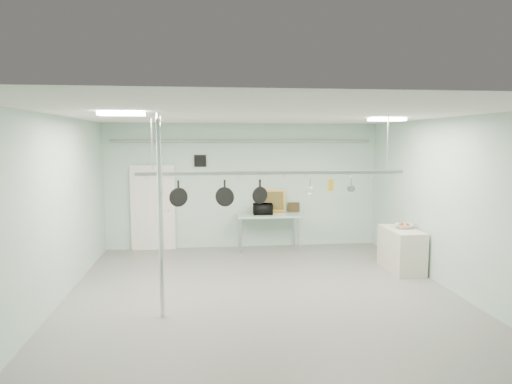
{
  "coord_description": "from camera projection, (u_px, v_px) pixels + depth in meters",
  "views": [
    {
      "loc": [
        -1.04,
        -7.68,
        2.79
      ],
      "look_at": [
        -0.02,
        1.0,
        1.78
      ],
      "focal_mm": 32.0,
      "sensor_mm": 36.0,
      "label": 1
    }
  ],
  "objects": [
    {
      "name": "ceiling",
      "position": [
        264.0,
        116.0,
        7.65
      ],
      "size": [
        7.0,
        8.0,
        0.02
      ],
      "primitive_type": "cube",
      "color": "silver",
      "rests_on": "back_wall"
    },
    {
      "name": "chrome_pole",
      "position": [
        160.0,
        217.0,
        7.05
      ],
      "size": [
        0.08,
        0.08,
        3.2
      ],
      "primitive_type": "cylinder",
      "color": "silver",
      "rests_on": "floor"
    },
    {
      "name": "back_wall",
      "position": [
        243.0,
        186.0,
        11.77
      ],
      "size": [
        7.0,
        0.02,
        3.2
      ],
      "primitive_type": "cube",
      "color": "#9DBCAD",
      "rests_on": "floor"
    },
    {
      "name": "grater",
      "position": [
        331.0,
        185.0,
        8.24
      ],
      "size": [
        0.1,
        0.04,
        0.23
      ],
      "primitive_type": null,
      "rotation": [
        0.0,
        0.0,
        -0.25
      ],
      "color": "orange",
      "rests_on": "pot_rack"
    },
    {
      "name": "prep_table",
      "position": [
        268.0,
        217.0,
        11.55
      ],
      "size": [
        1.6,
        0.7,
        0.91
      ],
      "color": "#A8C5B3",
      "rests_on": "floor"
    },
    {
      "name": "floor",
      "position": [
        264.0,
        299.0,
        8.02
      ],
      "size": [
        8.0,
        8.0,
        0.0
      ],
      "primitive_type": "plane",
      "color": "gray",
      "rests_on": "ground"
    },
    {
      "name": "fruit_bowl",
      "position": [
        404.0,
        226.0,
        9.74
      ],
      "size": [
        0.46,
        0.46,
        0.09
      ],
      "primitive_type": "imported",
      "rotation": [
        0.0,
        0.0,
        -0.26
      ],
      "color": "silver",
      "rests_on": "side_cabinet"
    },
    {
      "name": "whisk",
      "position": [
        310.0,
        187.0,
        8.2
      ],
      "size": [
        0.17,
        0.17,
        0.29
      ],
      "primitive_type": null,
      "rotation": [
        0.0,
        0.0,
        0.17
      ],
      "color": "#A3A3A8",
      "rests_on": "pot_rack"
    },
    {
      "name": "skillet_left",
      "position": [
        178.0,
        193.0,
        7.93
      ],
      "size": [
        0.33,
        0.18,
        0.44
      ],
      "primitive_type": null,
      "rotation": [
        0.0,
        0.0,
        0.4
      ],
      "color": "black",
      "rests_on": "pot_rack"
    },
    {
      "name": "pot_rack",
      "position": [
        273.0,
        171.0,
        8.08
      ],
      "size": [
        4.8,
        0.06,
        1.0
      ],
      "color": "#B7B7BC",
      "rests_on": "ceiling"
    },
    {
      "name": "skillet_mid",
      "position": [
        225.0,
        193.0,
        8.03
      ],
      "size": [
        0.34,
        0.18,
        0.46
      ],
      "primitive_type": null,
      "rotation": [
        0.0,
        0.0,
        -0.36
      ],
      "color": "black",
      "rests_on": "pot_rack"
    },
    {
      "name": "fruit_cluster",
      "position": [
        404.0,
        224.0,
        9.74
      ],
      "size": [
        0.24,
        0.24,
        0.09
      ],
      "primitive_type": null,
      "color": "#B21E10",
      "rests_on": "fruit_bowl"
    },
    {
      "name": "microwave",
      "position": [
        263.0,
        209.0,
        11.53
      ],
      "size": [
        0.51,
        0.36,
        0.27
      ],
      "primitive_type": "imported",
      "rotation": [
        0.0,
        0.0,
        3.08
      ],
      "color": "black",
      "rests_on": "prep_table"
    },
    {
      "name": "right_wall",
      "position": [
        455.0,
        206.0,
        8.24
      ],
      "size": [
        0.02,
        8.0,
        3.2
      ],
      "primitive_type": "cube",
      "color": "#9DBCAD",
      "rests_on": "floor"
    },
    {
      "name": "painting_small",
      "position": [
        294.0,
        207.0,
        11.9
      ],
      "size": [
        0.3,
        0.09,
        0.25
      ],
      "primitive_type": "cube",
      "rotation": [
        -0.17,
        0.0,
        -0.01
      ],
      "color": "#342612",
      "rests_on": "prep_table"
    },
    {
      "name": "light_panel_right",
      "position": [
        387.0,
        120.0,
        8.53
      ],
      "size": [
        0.65,
        0.3,
        0.05
      ],
      "primitive_type": "cube",
      "color": "white",
      "rests_on": "ceiling"
    },
    {
      "name": "skillet_right",
      "position": [
        260.0,
        191.0,
        8.1
      ],
      "size": [
        0.3,
        0.18,
        0.42
      ],
      "primitive_type": null,
      "rotation": [
        0.0,
        0.0,
        0.42
      ],
      "color": "black",
      "rests_on": "pot_rack"
    },
    {
      "name": "door",
      "position": [
        153.0,
        209.0,
        11.52
      ],
      "size": [
        1.1,
        0.1,
        2.2
      ],
      "primitive_type": "cube",
      "color": "silver",
      "rests_on": "floor"
    },
    {
      "name": "painting_large",
      "position": [
        271.0,
        201.0,
        11.81
      ],
      "size": [
        0.78,
        0.15,
        0.58
      ],
      "primitive_type": "cube",
      "rotation": [
        -0.14,
        0.0,
        -0.03
      ],
      "color": "gold",
      "rests_on": "prep_table"
    },
    {
      "name": "coffee_canister",
      "position": [
        269.0,
        210.0,
        11.5
      ],
      "size": [
        0.21,
        0.21,
        0.21
      ],
      "primitive_type": "cylinder",
      "rotation": [
        0.0,
        0.0,
        0.31
      ],
      "color": "silver",
      "rests_on": "prep_table"
    },
    {
      "name": "conduit_pipe",
      "position": [
        244.0,
        141.0,
        11.55
      ],
      "size": [
        6.6,
        0.07,
        0.07
      ],
      "primitive_type": "cylinder",
      "rotation": [
        0.0,
        1.57,
        0.0
      ],
      "color": "gray",
      "rests_on": "back_wall"
    },
    {
      "name": "saucepan",
      "position": [
        351.0,
        185.0,
        8.28
      ],
      "size": [
        0.14,
        0.12,
        0.23
      ],
      "primitive_type": null,
      "rotation": [
        0.0,
        0.0,
        -0.35
      ],
      "color": "#AAAAAE",
      "rests_on": "pot_rack"
    },
    {
      "name": "wall_vent",
      "position": [
        200.0,
        161.0,
        11.55
      ],
      "size": [
        0.3,
        0.04,
        0.3
      ],
      "primitive_type": "cube",
      "color": "black",
      "rests_on": "back_wall"
    },
    {
      "name": "light_panel_left",
      "position": [
        122.0,
        114.0,
        6.61
      ],
      "size": [
        0.65,
        0.3,
        0.05
      ],
      "primitive_type": "cube",
      "color": "white",
      "rests_on": "ceiling"
    },
    {
      "name": "side_cabinet",
      "position": [
        401.0,
        250.0,
        9.71
      ],
      "size": [
        0.6,
        1.2,
        0.9
      ],
      "primitive_type": "cube",
      "color": "beige",
      "rests_on": "floor"
    }
  ]
}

